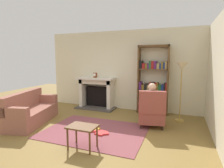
# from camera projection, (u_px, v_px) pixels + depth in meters

# --- Properties ---
(ground) EXTENTS (14.00, 14.00, 0.00)m
(ground) POSITION_uv_depth(u_px,v_px,m) (89.00, 136.00, 4.14)
(ground) COLOR olive
(back_wall) EXTENTS (5.60, 0.10, 2.70)m
(back_wall) POSITION_uv_depth(u_px,v_px,m) (123.00, 70.00, 6.32)
(back_wall) COLOR beige
(back_wall) RESTS_ON ground
(side_wall_right) EXTENTS (0.10, 5.20, 2.70)m
(side_wall_right) POSITION_uv_depth(u_px,v_px,m) (217.00, 76.00, 4.17)
(side_wall_right) COLOR beige
(side_wall_right) RESTS_ON ground
(area_rug) EXTENTS (2.40, 1.80, 0.01)m
(area_rug) POSITION_uv_depth(u_px,v_px,m) (95.00, 131.00, 4.41)
(area_rug) COLOR brown
(area_rug) RESTS_ON ground
(fireplace) EXTENTS (1.39, 0.64, 1.10)m
(fireplace) POSITION_uv_depth(u_px,v_px,m) (97.00, 92.00, 6.50)
(fireplace) COLOR #4C4742
(fireplace) RESTS_ON ground
(mantel_clock) EXTENTS (0.14, 0.14, 0.17)m
(mantel_clock) POSITION_uv_depth(u_px,v_px,m) (95.00, 75.00, 6.33)
(mantel_clock) COLOR brown
(mantel_clock) RESTS_ON fireplace
(bookshelf) EXTENTS (0.95, 0.32, 2.17)m
(bookshelf) POSITION_uv_depth(u_px,v_px,m) (153.00, 82.00, 5.78)
(bookshelf) COLOR brown
(bookshelf) RESTS_ON ground
(armchair_reading) EXTENTS (0.76, 0.74, 0.97)m
(armchair_reading) POSITION_uv_depth(u_px,v_px,m) (152.00, 111.00, 4.63)
(armchair_reading) COLOR #331E14
(armchair_reading) RESTS_ON ground
(seated_reader) EXTENTS (0.43, 0.58, 1.14)m
(seated_reader) POSITION_uv_depth(u_px,v_px,m) (151.00, 102.00, 4.72)
(seated_reader) COLOR silver
(seated_reader) RESTS_ON ground
(sofa_floral) EXTENTS (1.11, 1.82, 0.85)m
(sofa_floral) POSITION_uv_depth(u_px,v_px,m) (31.00, 111.00, 4.97)
(sofa_floral) COLOR #985D4D
(sofa_floral) RESTS_ON ground
(side_table) EXTENTS (0.56, 0.39, 0.46)m
(side_table) POSITION_uv_depth(u_px,v_px,m) (82.00, 130.00, 3.51)
(side_table) COLOR brown
(side_table) RESTS_ON ground
(scattered_books) EXTENTS (0.58, 0.41, 0.04)m
(scattered_books) POSITION_uv_depth(u_px,v_px,m) (98.00, 131.00, 4.33)
(scattered_books) COLOR red
(scattered_books) RESTS_ON area_rug
(floor_lamp) EXTENTS (0.32, 0.32, 1.66)m
(floor_lamp) POSITION_uv_depth(u_px,v_px,m) (182.00, 71.00, 4.99)
(floor_lamp) COLOR #B7933F
(floor_lamp) RESTS_ON ground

